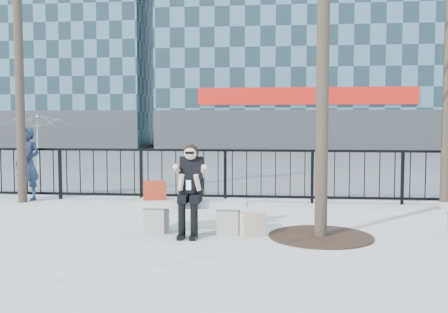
# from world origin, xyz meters

# --- Properties ---
(ground) EXTENTS (120.00, 120.00, 0.00)m
(ground) POSITION_xyz_m (0.00, 0.00, 0.00)
(ground) COLOR #999A95
(ground) RESTS_ON ground
(street_surface) EXTENTS (60.00, 23.00, 0.01)m
(street_surface) POSITION_xyz_m (0.00, 15.00, 0.00)
(street_surface) COLOR #474747
(street_surface) RESTS_ON ground
(railing) EXTENTS (14.00, 0.06, 1.10)m
(railing) POSITION_xyz_m (0.00, 3.00, 0.55)
(railing) COLOR black
(railing) RESTS_ON ground
(tree_grate) EXTENTS (1.50, 1.50, 0.02)m
(tree_grate) POSITION_xyz_m (1.90, -0.10, 0.01)
(tree_grate) COLOR black
(tree_grate) RESTS_ON ground
(bench_main) EXTENTS (1.65, 0.46, 0.49)m
(bench_main) POSITION_xyz_m (0.00, 0.00, 0.30)
(bench_main) COLOR gray
(bench_main) RESTS_ON ground
(seated_woman) EXTENTS (0.50, 0.64, 1.34)m
(seated_woman) POSITION_xyz_m (0.00, -0.16, 0.67)
(seated_woman) COLOR black
(seated_woman) RESTS_ON ground
(handbag) EXTENTS (0.37, 0.23, 0.28)m
(handbag) POSITION_xyz_m (-0.57, 0.02, 0.63)
(handbag) COLOR maroon
(handbag) RESTS_ON bench_main
(shopping_bag) EXTENTS (0.39, 0.29, 0.35)m
(shopping_bag) POSITION_xyz_m (0.93, -0.17, 0.17)
(shopping_bag) COLOR beige
(shopping_bag) RESTS_ON ground
(standing_man) EXTENTS (0.63, 0.47, 1.57)m
(standing_man) POSITION_xyz_m (-4.03, 2.80, 0.78)
(standing_man) COLOR black
(standing_man) RESTS_ON ground
(vendor_umbrella) EXTENTS (2.75, 2.78, 1.97)m
(vendor_umbrella) POSITION_xyz_m (-6.15, 7.53, 0.98)
(vendor_umbrella) COLOR yellow
(vendor_umbrella) RESTS_ON ground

